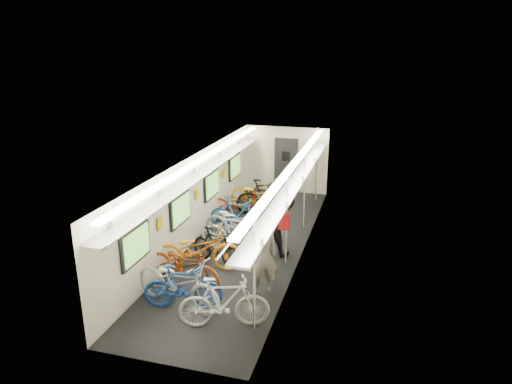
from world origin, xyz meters
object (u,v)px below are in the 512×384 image
Objects in this scene: passenger_near at (263,256)px; passenger_mid at (272,219)px; backpack at (284,221)px; bicycle_0 at (178,282)px; bicycle_1 at (183,287)px.

passenger_near is 2.01m from passenger_mid.
passenger_mid reaches higher than backpack.
bicycle_0 is 2.82m from backpack.
passenger_mid is at bearing -35.01° from bicycle_1.
passenger_mid is at bearing 114.72° from backpack.
bicycle_0 is 1.21× the size of passenger_near.
passenger_near reaches higher than bicycle_1.
bicycle_1 is 2.79m from backpack.
bicycle_1 is 0.84× the size of passenger_mid.
passenger_mid is 1.08m from backpack.
bicycle_0 is at bearing -134.91° from backpack.
bicycle_0 is 1.86m from passenger_near.
bicycle_1 is at bearing -132.14° from backpack.
backpack is at bearing 124.83° from passenger_mid.
passenger_near is (1.42, 1.02, 0.38)m from bicycle_1.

